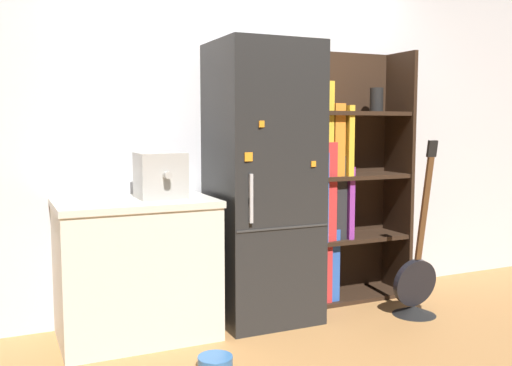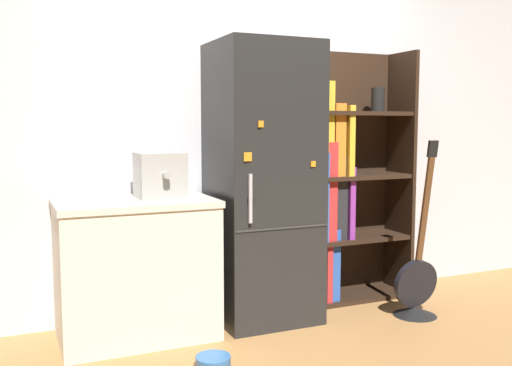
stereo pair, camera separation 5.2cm
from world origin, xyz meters
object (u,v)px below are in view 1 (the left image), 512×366
(espresso_machine, at_px, (160,175))
(pet_bowl, at_px, (215,361))
(bookshelf, at_px, (335,186))
(guitar, at_px, (415,290))
(refrigerator, at_px, (262,183))

(espresso_machine, height_order, pet_bowl, espresso_machine)
(espresso_machine, distance_m, pet_bowl, 1.17)
(bookshelf, bearing_deg, guitar, -61.51)
(espresso_machine, distance_m, guitar, 1.92)
(pet_bowl, bearing_deg, guitar, 8.56)
(refrigerator, relative_size, pet_bowl, 9.56)
(guitar, bearing_deg, espresso_machine, 166.14)
(guitar, bearing_deg, pet_bowl, -171.44)
(refrigerator, bearing_deg, guitar, -22.27)
(refrigerator, distance_m, guitar, 1.30)
(refrigerator, distance_m, bookshelf, 0.70)
(espresso_machine, bearing_deg, pet_bowl, -80.09)
(bookshelf, xyz_separation_m, pet_bowl, (-1.26, -0.80, -0.82))
(refrigerator, bearing_deg, bookshelf, 13.20)
(refrigerator, bearing_deg, pet_bowl, -132.43)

